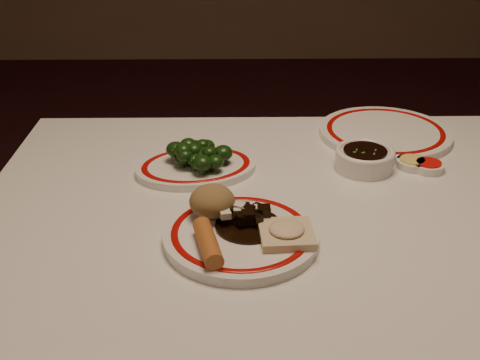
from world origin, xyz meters
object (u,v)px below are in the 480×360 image
stirfry_heap (248,219)px  soy_bowl (364,160)px  dining_table (304,253)px  spring_roll (208,243)px  fried_wonton (287,232)px  broccoli_pile (196,153)px  rice_mound (212,201)px  main_plate (241,235)px  broccoli_plate (196,167)px

stirfry_heap → soy_bowl: size_ratio=0.95×
dining_table → stirfry_heap: (-0.11, -0.07, 0.12)m
spring_roll → soy_bowl: bearing=33.3°
fried_wonton → broccoli_pile: bearing=120.0°
rice_mound → stirfry_heap: (0.06, -0.03, -0.02)m
main_plate → broccoli_pile: (-0.09, 0.26, 0.03)m
fried_wonton → main_plate: bearing=165.1°
rice_mound → spring_roll: 0.11m
main_plate → fried_wonton: (0.07, -0.02, 0.02)m
rice_mound → broccoli_plate: bearing=100.6°
main_plate → soy_bowl: size_ratio=2.21×
stirfry_heap → broccoli_pile: bearing=112.7°
main_plate → broccoli_pile: 0.27m
rice_mound → broccoli_pile: 0.21m
fried_wonton → soy_bowl: same height
main_plate → rice_mound: 0.08m
dining_table → soy_bowl: (0.14, 0.17, 0.11)m
broccoli_pile → stirfry_heap: bearing=-67.3°
spring_roll → broccoli_pile: bearing=83.7°
soy_bowl → spring_roll: bearing=-134.1°
dining_table → stirfry_heap: bearing=-145.9°
rice_mound → soy_bowl: size_ratio=0.66×
dining_table → spring_roll: spring_roll is taller
dining_table → fried_wonton: (-0.05, -0.11, 0.12)m
dining_table → rice_mound: bearing=-165.3°
rice_mound → broccoli_plate: (-0.04, 0.20, -0.04)m
stirfry_heap → dining_table: bearing=34.1°
spring_roll → fried_wonton: (0.12, 0.04, -0.00)m
stirfry_heap → spring_roll: bearing=-129.7°
rice_mound → broccoli_pile: rice_mound is taller
stirfry_heap → broccoli_plate: (-0.10, 0.23, -0.02)m
soy_bowl → fried_wonton: bearing=-122.9°
spring_roll → broccoli_plate: spring_roll is taller
rice_mound → fried_wonton: (0.12, -0.07, -0.02)m
rice_mound → main_plate: bearing=-46.6°
fried_wonton → stirfry_heap: stirfry_heap is taller
spring_roll → stirfry_heap: bearing=37.8°
fried_wonton → stirfry_heap: size_ratio=0.82×
main_plate → soy_bowl: soy_bowl is taller
main_plate → broccoli_plate: size_ratio=0.93×
spring_roll → stirfry_heap: 0.10m
dining_table → soy_bowl: bearing=50.9°
dining_table → fried_wonton: size_ratio=13.19×
dining_table → main_plate: main_plate is taller
soy_bowl → rice_mound: bearing=-145.2°
rice_mound → soy_bowl: 0.37m
dining_table → fried_wonton: fried_wonton is taller
main_plate → broccoli_pile: broccoli_pile is taller
rice_mound → stirfry_heap: rice_mound is taller
rice_mound → broccoli_plate: 0.21m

